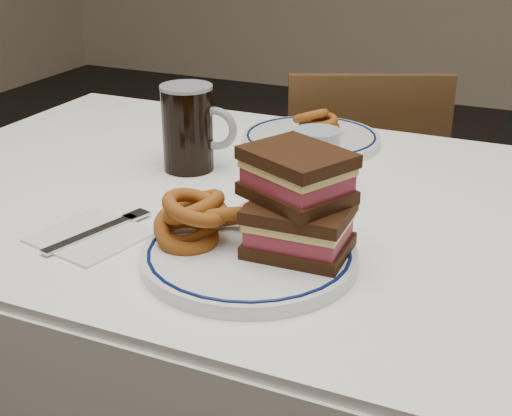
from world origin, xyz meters
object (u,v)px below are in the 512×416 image
at_px(beer_mug, 189,127).
at_px(far_plate, 311,139).
at_px(chair_far, 357,207).
at_px(main_plate, 249,255).
at_px(reuben_sandwich, 298,202).

xyz_separation_m(beer_mug, far_plate, (0.15, 0.22, -0.07)).
xyz_separation_m(chair_far, main_plate, (0.11, -0.91, 0.31)).
height_order(main_plate, far_plate, main_plate).
bearing_deg(main_plate, far_plate, 100.95).
height_order(chair_far, beer_mug, beer_mug).
height_order(reuben_sandwich, beer_mug, reuben_sandwich).
height_order(main_plate, beer_mug, beer_mug).
distance_m(chair_far, main_plate, 0.97).
height_order(beer_mug, far_plate, beer_mug).
relative_size(reuben_sandwich, far_plate, 0.60).
bearing_deg(beer_mug, far_plate, 56.25).
xyz_separation_m(main_plate, reuben_sandwich, (0.05, 0.03, 0.07)).
relative_size(main_plate, beer_mug, 1.89).
distance_m(main_plate, reuben_sandwich, 0.10).
bearing_deg(main_plate, chair_far, 96.75).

